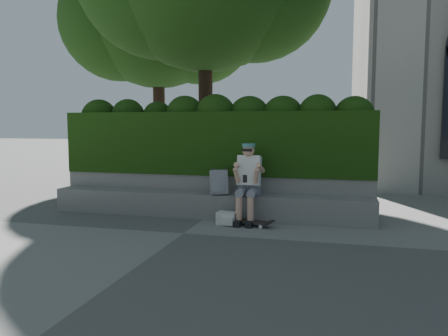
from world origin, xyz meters
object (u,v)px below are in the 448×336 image
(skateboard, at_px, (247,221))
(person, at_px, (248,179))
(backpack_ground, at_px, (227,218))
(backpack_plaid, at_px, (219,182))

(skateboard, bearing_deg, person, 111.81)
(skateboard, height_order, backpack_ground, backpack_ground)
(skateboard, distance_m, backpack_plaid, 0.92)
(person, distance_m, skateboard, 0.74)
(person, distance_m, backpack_ground, 0.77)
(backpack_ground, bearing_deg, skateboard, 4.20)
(skateboard, xyz_separation_m, backpack_plaid, (-0.59, 0.36, 0.60))
(skateboard, xyz_separation_m, backpack_ground, (-0.35, 0.00, 0.03))
(person, relative_size, skateboard, 1.59)
(backpack_plaid, bearing_deg, person, -36.19)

